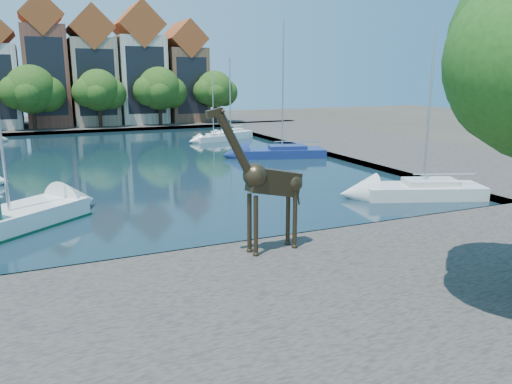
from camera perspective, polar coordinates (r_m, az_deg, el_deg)
ground at (r=20.61m, az=-5.74°, el=-7.44°), size 160.00×160.00×0.00m
water_basin at (r=43.38m, az=-15.69°, el=3.18°), size 38.00×50.00×0.08m
near_quay at (r=14.59m, az=3.16°, el=-15.48°), size 50.00×14.00×0.50m
far_quay at (r=74.93m, az=-19.32°, el=7.15°), size 60.00×16.00×0.50m
right_quay at (r=52.88m, az=12.25°, el=5.34°), size 14.00×52.00×0.50m
townhouse_center at (r=74.39m, az=-22.95°, el=13.09°), size 5.44×9.18×16.93m
townhouse_east_inner at (r=74.78m, az=-18.21°, el=12.98°), size 5.94×9.18×15.79m
townhouse_east_mid at (r=75.74m, az=-13.20°, el=13.56°), size 6.43×9.18×16.65m
townhouse_east_end at (r=77.23m, az=-8.30°, el=13.01°), size 5.44×9.18×14.43m
far_tree_mid_west at (r=68.90m, az=-24.20°, el=10.48°), size 7.80×6.00×8.00m
far_tree_mid_east at (r=69.36m, az=-17.49°, el=10.90°), size 7.02×5.40×7.52m
far_tree_east at (r=70.72m, az=-10.92°, el=11.39°), size 7.54×5.80×7.84m
far_tree_far_east at (r=72.95m, az=-4.67°, el=11.50°), size 6.76×5.20×7.36m
giraffe_statue at (r=19.01m, az=1.28°, el=1.16°), size 3.96×0.88×5.65m
sailboat_right_a at (r=31.43m, az=18.55°, el=0.44°), size 7.40×4.78×9.73m
sailboat_right_b at (r=44.75m, az=3.00°, el=4.74°), size 7.95×4.67×11.66m
sailboat_right_c at (r=55.59m, az=-4.87°, el=6.28°), size 4.63×2.58×7.32m
sailboat_right_d at (r=57.72m, az=-2.93°, el=6.70°), size 5.74×3.93×9.08m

